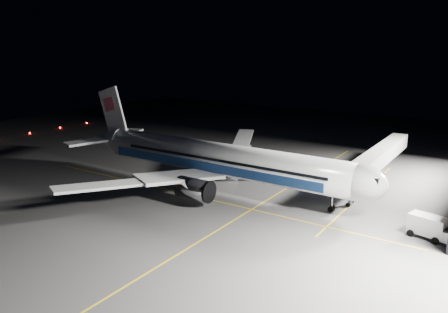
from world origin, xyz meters
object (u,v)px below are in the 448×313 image
at_px(airliner, 215,159).
at_px(safety_cone_c, 256,169).
at_px(service_truck, 432,227).
at_px(baggage_tug, 245,169).
at_px(safety_cone_b, 212,177).
at_px(safety_cone_a, 232,173).
at_px(jet_bridge, 376,159).

bearing_deg(airliner, safety_cone_c, 84.77).
bearing_deg(airliner, service_truck, -3.40).
xyz_separation_m(baggage_tug, safety_cone_c, (0.89, 2.97, -0.59)).
xyz_separation_m(airliner, safety_cone_b, (-3.40, 4.00, -4.88)).
relative_size(service_truck, baggage_tug, 2.35).
bearing_deg(safety_cone_a, jet_bridge, 22.66).
xyz_separation_m(airliner, service_truck, (35.77, -2.13, -3.55)).
relative_size(safety_cone_a, safety_cone_b, 1.01).
distance_m(service_truck, safety_cone_c, 37.74).
bearing_deg(safety_cone_c, safety_cone_a, -116.23).
height_order(jet_bridge, safety_cone_c, jet_bridge).
height_order(service_truck, baggage_tug, service_truck).
height_order(baggage_tug, safety_cone_a, baggage_tug).
bearing_deg(service_truck, safety_cone_a, 178.04).
height_order(service_truck, safety_cone_c, service_truck).
distance_m(jet_bridge, safety_cone_c, 22.90).
bearing_deg(jet_bridge, service_truck, -57.84).
bearing_deg(baggage_tug, safety_cone_b, -119.65).
xyz_separation_m(safety_cone_a, safety_cone_c, (2.48, 5.04, -0.01)).
relative_size(airliner, jet_bridge, 1.79).
xyz_separation_m(service_truck, baggage_tug, (-35.47, 12.08, -0.74)).
bearing_deg(safety_cone_b, airliner, -49.64).
distance_m(safety_cone_a, safety_cone_b, 4.41).
distance_m(service_truck, safety_cone_a, 38.42).
distance_m(jet_bridge, safety_cone_b, 30.28).
xyz_separation_m(airliner, jet_bridge, (23.08, 18.06, -0.58)).
xyz_separation_m(jet_bridge, service_truck, (12.69, -20.18, -2.97)).
height_order(baggage_tug, safety_cone_c, baggage_tug).
relative_size(jet_bridge, baggage_tug, 12.89).
height_order(jet_bridge, safety_cone_b, jet_bridge).
bearing_deg(safety_cone_c, jet_bridge, 13.21).
height_order(safety_cone_a, safety_cone_b, safety_cone_a).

